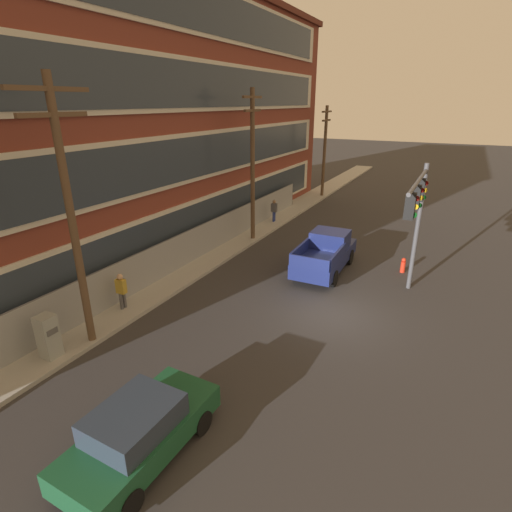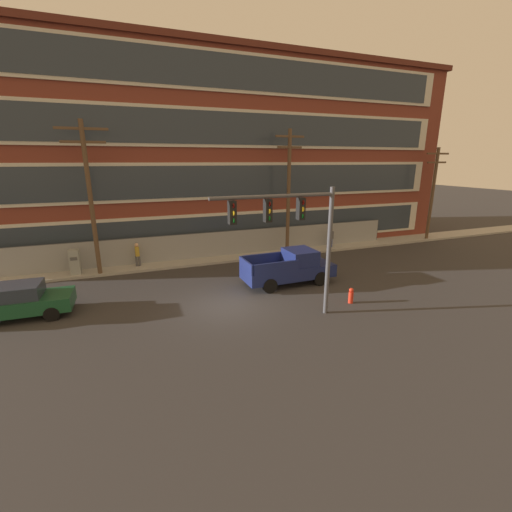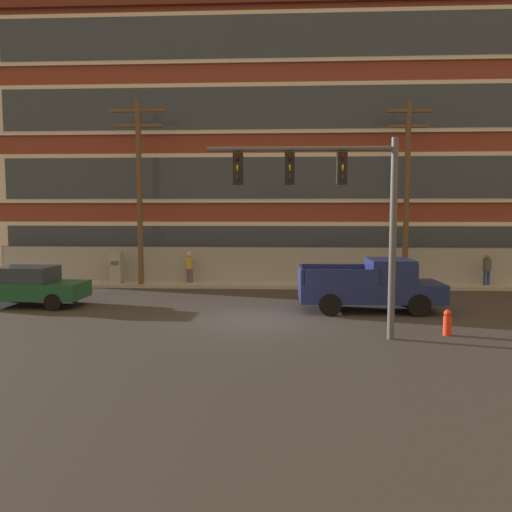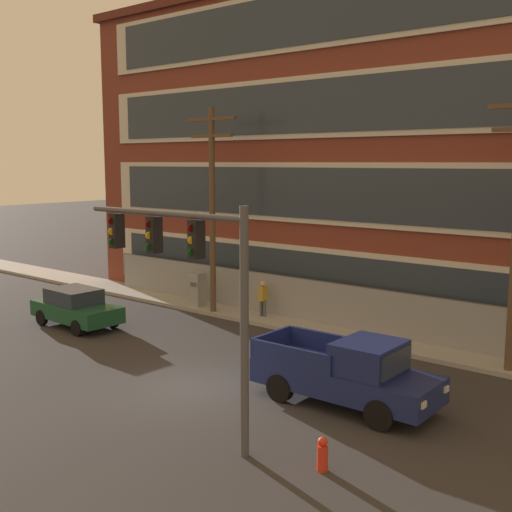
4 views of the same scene
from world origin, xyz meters
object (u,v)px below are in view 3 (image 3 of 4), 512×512
(pedestrian_near_cabinet, at_px, (189,266))
(fire_hydrant, at_px, (447,323))
(electrical_cabinet, at_px, (117,269))
(sedan_dark_green, at_px, (30,286))
(utility_pole_midblock, at_px, (407,187))
(pedestrian_by_fence, at_px, (487,268))
(utility_pole_near_corner, at_px, (139,184))
(pickup_truck_navy, at_px, (373,286))
(traffic_signal_mast, at_px, (332,193))

(pedestrian_near_cabinet, bearing_deg, fire_hydrant, -45.41)
(electrical_cabinet, height_order, fire_hydrant, electrical_cabinet)
(sedan_dark_green, xyz_separation_m, utility_pole_midblock, (15.71, 5.17, 4.05))
(utility_pole_midblock, height_order, pedestrian_by_fence, utility_pole_midblock)
(sedan_dark_green, height_order, electrical_cabinet, electrical_cabinet)
(electrical_cabinet, relative_size, pedestrian_near_cabinet, 0.99)
(utility_pole_midblock, bearing_deg, fire_hydrant, -95.97)
(pedestrian_by_fence, xyz_separation_m, fire_hydrant, (-4.96, -9.51, -0.59))
(utility_pole_near_corner, bearing_deg, pedestrian_by_fence, 1.82)
(pickup_truck_navy, relative_size, pedestrian_near_cabinet, 3.13)
(pickup_truck_navy, distance_m, sedan_dark_green, 13.20)
(traffic_signal_mast, xyz_separation_m, utility_pole_midblock, (4.47, 9.65, 0.64))
(traffic_signal_mast, relative_size, utility_pole_near_corner, 0.64)
(pickup_truck_navy, distance_m, fire_hydrant, 3.96)
(traffic_signal_mast, distance_m, pedestrian_by_fence, 13.53)
(fire_hydrant, bearing_deg, utility_pole_near_corner, 142.72)
(fire_hydrant, bearing_deg, electrical_cabinet, 144.50)
(utility_pole_midblock, relative_size, fire_hydrant, 11.37)
(utility_pole_near_corner, relative_size, fire_hydrant, 11.52)
(traffic_signal_mast, xyz_separation_m, sedan_dark_green, (-11.23, 4.48, -3.41))
(electrical_cabinet, bearing_deg, pedestrian_near_cabinet, 4.82)
(pickup_truck_navy, distance_m, utility_pole_midblock, 7.22)
(sedan_dark_green, distance_m, utility_pole_midblock, 17.03)
(traffic_signal_mast, distance_m, utility_pole_near_corner, 12.63)
(pedestrian_near_cabinet, bearing_deg, pickup_truck_navy, -37.31)
(traffic_signal_mast, relative_size, sedan_dark_green, 1.38)
(pickup_truck_navy, bearing_deg, traffic_signal_mast, -115.32)
(utility_pole_midblock, relative_size, pedestrian_by_fence, 5.25)
(electrical_cabinet, bearing_deg, sedan_dark_green, -106.68)
(sedan_dark_green, bearing_deg, utility_pole_midblock, 18.21)
(pedestrian_by_fence, bearing_deg, fire_hydrant, -117.54)
(utility_pole_near_corner, height_order, utility_pole_midblock, utility_pole_near_corner)
(pickup_truck_navy, bearing_deg, fire_hydrant, -66.49)
(sedan_dark_green, distance_m, pedestrian_by_fence, 20.48)
(sedan_dark_green, xyz_separation_m, electrical_cabinet, (1.62, 5.42, 0.04))
(pickup_truck_navy, xyz_separation_m, sedan_dark_green, (-13.19, 0.35, -0.13))
(pedestrian_by_fence, bearing_deg, traffic_signal_mast, -130.17)
(electrical_cabinet, relative_size, pedestrian_by_fence, 0.99)
(pedestrian_by_fence, bearing_deg, utility_pole_near_corner, -178.18)
(fire_hydrant, bearing_deg, pedestrian_near_cabinet, 134.59)
(pickup_truck_navy, height_order, sedan_dark_green, pickup_truck_navy)
(pedestrian_near_cabinet, bearing_deg, traffic_signal_mast, -59.50)
(fire_hydrant, bearing_deg, traffic_signal_mast, -171.36)
(pedestrian_by_fence, relative_size, fire_hydrant, 2.17)
(pickup_truck_navy, distance_m, electrical_cabinet, 12.92)
(traffic_signal_mast, distance_m, pedestrian_near_cabinet, 12.27)
(pedestrian_by_fence, bearing_deg, utility_pole_midblock, -174.37)
(utility_pole_near_corner, xyz_separation_m, pedestrian_by_fence, (16.75, 0.53, -4.03))
(traffic_signal_mast, xyz_separation_m, pedestrian_near_cabinet, (-6.01, 10.20, -3.23))
(pedestrian_by_fence, height_order, fire_hydrant, pedestrian_by_fence)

